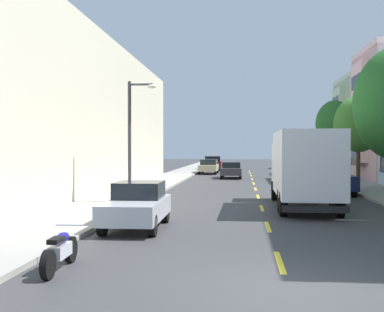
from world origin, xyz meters
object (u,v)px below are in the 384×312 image
Objects in this scene: parked_hatchback_silver at (137,205)px; parked_pickup_burgundy at (213,164)px; street_tree_third at (358,124)px; parked_hatchback_sky at (309,173)px; street_tree_farthest at (334,124)px; parked_motorcycle at (60,251)px; parked_pickup_navy at (330,179)px; parked_wagon_champagne at (209,166)px; parked_sedan_orange at (281,163)px; street_lamp at (133,131)px; moving_charcoal_sedan at (231,170)px; delivery_box_truck at (304,165)px.

parked_pickup_burgundy is at bearing 90.03° from parked_hatchback_silver.
street_tree_third reaches higher than parked_hatchback_sky.
street_tree_farthest is at bearing 34.93° from parked_hatchback_sky.
parked_hatchback_silver is 1.96× the size of parked_motorcycle.
parked_motorcycle is at bearing -117.95° from street_tree_third.
street_tree_third is 4.50m from parked_pickup_navy.
parked_hatchback_silver is at bearing -124.62° from street_tree_third.
parked_hatchback_silver is 34.12m from parked_wagon_champagne.
parked_sedan_orange is at bearing 79.84° from parked_hatchback_silver.
street_tree_third is 28.56m from parked_pickup_burgundy.
parked_hatchback_silver is 0.85× the size of parked_wagon_champagne.
parked_hatchback_sky reaches higher than parked_sedan_orange.
street_tree_third is 7.82m from street_tree_farthest.
parked_pickup_navy is 1.13× the size of parked_wagon_champagne.
street_lamp is at bearing 95.57° from parked_motorcycle.
moving_charcoal_sedan is (2.52, -14.85, -0.08)m from parked_pickup_burgundy.
parked_motorcycle is at bearing -115.69° from parked_pickup_navy.
parked_pickup_burgundy reaches higher than parked_hatchback_silver.
parked_pickup_burgundy is at bearing -145.04° from parked_sedan_orange.
delivery_box_truck is (-4.60, -17.53, -2.64)m from street_tree_farthest.
delivery_box_truck reaches higher than parked_pickup_navy.
delivery_box_truck is (7.72, -0.71, -1.56)m from street_lamp.
parked_pickup_burgundy is 10.47m from parked_sedan_orange.
street_lamp is at bearing 104.05° from parked_hatchback_silver.
moving_charcoal_sedan is (-3.60, 21.13, -1.15)m from delivery_box_truck.
parked_hatchback_silver is 5.55m from parked_motorcycle.
parked_pickup_navy is at bearing -101.85° from street_tree_farthest.
delivery_box_truck is 1.48× the size of parked_pickup_burgundy.
street_tree_farthest is 15.66m from parked_wagon_champagne.
street_tree_third is 1.03× the size of street_lamp.
parked_pickup_burgundy reaches higher than parked_hatchback_sky.
parked_sedan_orange is 16.11m from parked_wagon_champagne.
street_tree_farthest is 20.88m from street_lamp.
moving_charcoal_sedan is at bearing -80.37° from parked_pickup_burgundy.
street_tree_farthest reaches higher than moving_charcoal_sedan.
parked_hatchback_silver is (0.02, -41.76, -0.07)m from parked_pickup_burgundy.
moving_charcoal_sedan is 2.19× the size of parked_motorcycle.
delivery_box_truck reaches higher than parked_pickup_burgundy.
parked_pickup_burgundy is 15.06m from moving_charcoal_sedan.
street_lamp is 7.91m from delivery_box_truck.
delivery_box_truck is at bearing -80.34° from moving_charcoal_sedan.
street_tree_farthest is at bearing 68.85° from parked_motorcycle.
parked_pickup_navy is 1.18× the size of parked_sedan_orange.
street_lamp is at bearing -103.86° from parked_sedan_orange.
delivery_box_truck is at bearing -98.67° from parked_hatchback_sky.
street_tree_farthest is at bearing -85.01° from parked_sedan_orange.
delivery_box_truck reaches higher than parked_wagon_champagne.
parked_motorcycle is at bearing -120.09° from delivery_box_truck.
street_tree_third reaches higher than parked_hatchback_silver.
parked_pickup_navy reaches higher than moving_charcoal_sedan.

